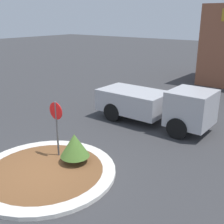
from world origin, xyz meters
The scene contains 5 objects.
ground_plane centered at (0.00, 0.00, 0.00)m, with size 120.00×120.00×0.00m, color #38383A.
traffic_island centered at (0.00, 0.00, 0.07)m, with size 4.99×4.99×0.14m.
stop_sign centered at (-0.48, 1.06, 1.60)m, with size 0.66×0.07×2.32m.
island_shrub centered at (0.41, 1.08, 0.82)m, with size 1.09×1.09×1.11m.
utility_truck centered at (0.64, 6.65, 1.08)m, with size 5.99×2.25×2.07m.
Camera 1 is at (7.23, -5.47, 5.29)m, focal length 45.00 mm.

